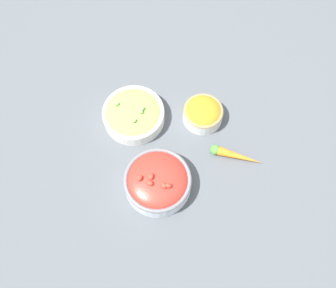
# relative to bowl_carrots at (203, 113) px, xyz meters

# --- Properties ---
(ground_plane) EXTENTS (3.00, 3.00, 0.00)m
(ground_plane) POSITION_rel_bowl_carrots_xyz_m (-0.01, -0.15, -0.03)
(ground_plane) COLOR #4C5156
(bowl_carrots) EXTENTS (0.12, 0.12, 0.06)m
(bowl_carrots) POSITION_rel_bowl_carrots_xyz_m (0.00, 0.00, 0.00)
(bowl_carrots) COLOR white
(bowl_carrots) RESTS_ON ground_plane
(bowl_lettuce) EXTENTS (0.19, 0.19, 0.06)m
(bowl_lettuce) POSITION_rel_bowl_carrots_xyz_m (-0.15, -0.14, -0.00)
(bowl_lettuce) COLOR silver
(bowl_lettuce) RESTS_ON ground_plane
(bowl_cherry_tomatoes) EXTENTS (0.19, 0.19, 0.08)m
(bowl_cherry_tomatoes) POSITION_rel_bowl_carrots_xyz_m (0.04, -0.25, 0.00)
(bowl_cherry_tomatoes) COLOR silver
(bowl_cherry_tomatoes) RESTS_ON ground_plane
(loose_carrot) EXTENTS (0.15, 0.08, 0.03)m
(loose_carrot) POSITION_rel_bowl_carrots_xyz_m (0.15, -0.04, -0.02)
(loose_carrot) COLOR orange
(loose_carrot) RESTS_ON ground_plane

